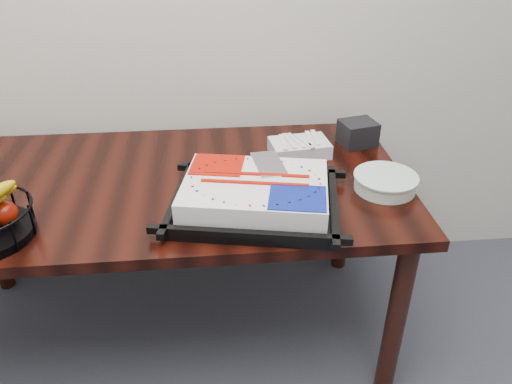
{
  "coord_description": "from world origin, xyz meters",
  "views": [
    {
      "loc": [
        0.21,
        0.42,
        1.65
      ],
      "look_at": [
        0.34,
        1.76,
        0.83
      ],
      "focal_mm": 35.0,
      "sensor_mm": 36.0,
      "label": 1
    }
  ],
  "objects": [
    {
      "name": "cake_tray",
      "position": [
        0.34,
        1.79,
        0.8
      ],
      "size": [
        0.6,
        0.51,
        0.11
      ],
      "color": "black",
      "rests_on": "table"
    },
    {
      "name": "fork_bag",
      "position": [
        0.55,
        2.16,
        0.78
      ],
      "size": [
        0.24,
        0.17,
        0.06
      ],
      "color": "silver",
      "rests_on": "table"
    },
    {
      "name": "napkin_box",
      "position": [
        0.8,
        2.23,
        0.8
      ],
      "size": [
        0.16,
        0.15,
        0.1
      ],
      "primitive_type": "cube",
      "rotation": [
        0.0,
        0.0,
        0.23
      ],
      "color": "black",
      "rests_on": "table"
    },
    {
      "name": "plate_stack",
      "position": [
        0.8,
        1.87,
        0.78
      ],
      "size": [
        0.22,
        0.22,
        0.05
      ],
      "color": "white",
      "rests_on": "table"
    },
    {
      "name": "table",
      "position": [
        0.0,
        2.0,
        0.66
      ],
      "size": [
        1.8,
        0.9,
        0.75
      ],
      "color": "black",
      "rests_on": "ground"
    }
  ]
}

